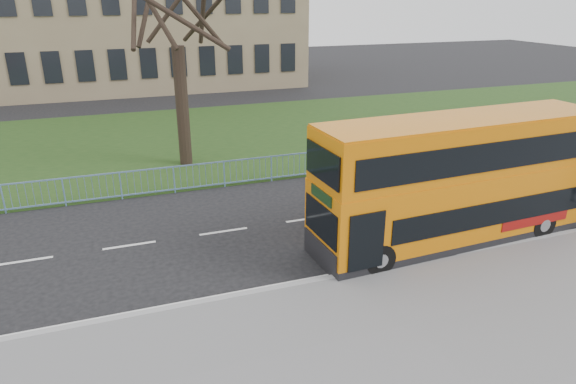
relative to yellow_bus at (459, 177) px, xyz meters
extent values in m
plane|color=black|center=(-3.76, 0.51, -2.10)|extent=(120.00, 120.00, 0.00)
cube|color=#949496|center=(-3.76, -1.04, -2.03)|extent=(80.00, 0.20, 0.14)
cube|color=#1D3B15|center=(-3.76, 14.81, -2.06)|extent=(80.00, 15.40, 0.08)
cube|color=orange|center=(0.00, 0.01, -0.91)|extent=(9.43, 2.66, 1.73)
cube|color=orange|center=(0.00, 0.01, 0.11)|extent=(9.43, 2.66, 0.30)
cube|color=orange|center=(0.00, 0.01, 1.04)|extent=(9.39, 2.62, 1.56)
cube|color=black|center=(0.59, -1.08, -0.84)|extent=(7.20, 0.38, 0.76)
cube|color=black|center=(0.05, -1.09, 0.96)|extent=(8.58, 0.45, 0.84)
cylinder|color=black|center=(-3.28, -1.15, -1.64)|extent=(0.94, 0.29, 0.93)
cylinder|color=black|center=(2.76, -0.86, -1.64)|extent=(0.94, 0.29, 0.93)
camera|label=1|loc=(-9.92, -12.14, 5.26)|focal=32.00mm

